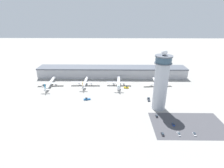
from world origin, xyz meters
TOP-DOWN VIEW (x-y plane):
  - ground_plane at (0.00, 0.00)m, footprint 1000.00×1000.00m
  - terminal_building at (0.00, 70.00)m, footprint 221.59×25.00m
  - control_tower at (48.75, -24.62)m, footprint 16.40×16.40m
  - parking_lot_surface at (68.71, -53.88)m, footprint 64.00×40.00m
  - airplane_gate_alpha at (-82.39, 31.85)m, footprint 34.38×45.76m
  - airplane_gate_bravo at (-35.98, 34.24)m, footprint 38.66×35.77m
  - airplane_gate_charlie at (9.28, 34.86)m, footprint 32.50×42.05m
  - airplane_gate_delta at (60.96, 32.86)m, footprint 38.08×39.49m
  - service_truck_catering at (19.00, 26.10)m, footprint 6.42×2.42m
  - service_truck_fuel at (42.15, -7.29)m, footprint 3.00×7.46m
  - service_truck_baggage at (-90.63, 30.40)m, footprint 5.29×6.25m
  - service_truck_water at (-27.55, -7.23)m, footprint 7.90×3.77m
  - car_blue_compact at (43.70, -40.98)m, footprint 2.01×4.35m
  - car_maroon_suv at (55.48, -53.88)m, footprint 2.02×4.19m
  - car_red_hatchback at (42.62, -67.34)m, footprint 2.02×4.71m
  - car_grey_coupe at (68.39, -66.90)m, footprint 1.92×4.21m
  - car_navy_sedan at (55.76, -66.80)m, footprint 1.92×4.66m

SIDE VIEW (x-z plane):
  - ground_plane at x=0.00m, z-range 0.00..0.00m
  - parking_lot_surface at x=68.71m, z-range 0.00..0.01m
  - car_navy_sedan at x=55.76m, z-range -0.16..1.25m
  - car_red_hatchback at x=42.62m, z-range -0.16..1.28m
  - car_grey_coupe at x=68.39m, z-range -0.17..1.32m
  - car_blue_compact at x=43.70m, z-range -0.17..1.35m
  - car_maroon_suv at x=55.48m, z-range -0.17..1.37m
  - service_truck_water at x=-27.55m, z-range -0.40..2.18m
  - service_truck_baggage at x=-90.63m, z-range -0.40..2.21m
  - service_truck_fuel at x=42.15m, z-range -0.45..2.51m
  - service_truck_catering at x=19.00m, z-range -0.47..2.62m
  - airplane_gate_alpha at x=-82.39m, z-range -2.01..10.11m
  - airplane_gate_delta at x=60.96m, z-range -1.65..9.77m
  - airplane_gate_bravo at x=-35.98m, z-range -1.67..10.43m
  - airplane_gate_charlie at x=9.28m, z-range -2.12..11.18m
  - terminal_building at x=0.00m, z-range 0.10..15.69m
  - control_tower at x=48.75m, z-range -1.24..59.61m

